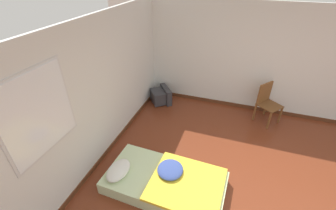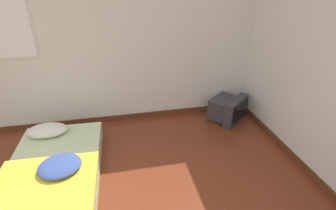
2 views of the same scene
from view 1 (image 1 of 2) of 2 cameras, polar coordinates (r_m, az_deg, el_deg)
name	(u,v)px [view 1 (image 1 of 2)]	position (r m, az deg, el deg)	size (l,w,h in m)	color
ground_plane	(257,208)	(4.12, 21.64, -23.15)	(20.00, 20.00, 0.00)	maroon
wall_back	(84,107)	(3.85, -20.65, -0.43)	(8.23, 0.08, 2.60)	silver
wall_right	(270,63)	(5.76, 24.45, 9.69)	(0.08, 8.15, 2.60)	silver
mattress_bed	(165,182)	(3.98, -0.73, -18.88)	(1.10, 2.01, 0.37)	beige
crt_tv	(161,96)	(6.08, -1.73, 2.38)	(0.71, 0.69, 0.41)	#333338
wooden_chair	(267,100)	(5.69, 23.77, 1.18)	(0.63, 0.63, 0.94)	brown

